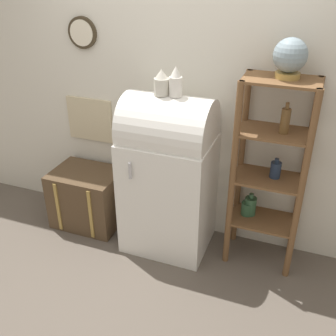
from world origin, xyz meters
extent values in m
plane|color=#60564C|center=(0.00, 0.00, 0.00)|extent=(12.00, 12.00, 0.00)
cube|color=silver|center=(0.00, 0.58, 1.35)|extent=(7.00, 0.05, 2.70)
cylinder|color=#382D1E|center=(-0.88, 0.54, 1.74)|extent=(0.26, 0.03, 0.26)
cylinder|color=beige|center=(-0.88, 0.52, 1.74)|extent=(0.21, 0.01, 0.21)
cube|color=#C6B793|center=(-0.89, 0.54, 0.96)|extent=(0.46, 0.02, 0.41)
cube|color=white|center=(0.00, 0.26, 0.51)|extent=(0.72, 0.59, 1.02)
cylinder|color=white|center=(0.00, 0.26, 1.11)|extent=(0.70, 0.56, 0.56)
cylinder|color=#B7B7BC|center=(-0.20, -0.06, 0.86)|extent=(0.02, 0.02, 0.14)
cube|color=brown|center=(-0.83, 0.27, 0.27)|extent=(0.63, 0.47, 0.55)
cube|color=#AD8942|center=(-1.00, 0.03, 0.27)|extent=(0.03, 0.01, 0.49)
cube|color=#AD8942|center=(-0.66, 0.03, 0.27)|extent=(0.03, 0.01, 0.49)
cylinder|color=brown|center=(0.55, 0.19, 0.78)|extent=(0.05, 0.05, 1.57)
cylinder|color=brown|center=(1.05, 0.19, 0.78)|extent=(0.05, 0.05, 1.57)
cylinder|color=brown|center=(0.55, 0.51, 0.78)|extent=(0.05, 0.05, 1.57)
cylinder|color=brown|center=(1.05, 0.51, 0.78)|extent=(0.05, 0.05, 1.57)
cube|color=brown|center=(0.80, 0.35, 0.38)|extent=(0.53, 0.34, 0.02)
cube|color=brown|center=(0.80, 0.35, 0.77)|extent=(0.53, 0.34, 0.02)
cube|color=brown|center=(0.80, 0.35, 1.17)|extent=(0.53, 0.34, 0.02)
cube|color=brown|center=(0.80, 0.35, 1.56)|extent=(0.53, 0.34, 0.02)
cylinder|color=#23334C|center=(0.84, 0.37, 0.85)|extent=(0.08, 0.08, 0.13)
cylinder|color=#23334C|center=(0.84, 0.37, 0.93)|extent=(0.03, 0.03, 0.03)
cylinder|color=#335B3D|center=(0.66, 0.37, 0.45)|extent=(0.10, 0.10, 0.11)
cylinder|color=#335B3D|center=(0.66, 0.37, 0.52)|extent=(0.04, 0.04, 0.03)
cylinder|color=#335B3D|center=(0.68, 0.38, 0.47)|extent=(0.10, 0.10, 0.16)
cylinder|color=#335B3D|center=(0.68, 0.38, 0.57)|extent=(0.04, 0.04, 0.04)
cylinder|color=brown|center=(0.86, 0.34, 1.27)|extent=(0.07, 0.07, 0.18)
cylinder|color=brown|center=(0.86, 0.34, 1.38)|extent=(0.03, 0.03, 0.05)
cylinder|color=#AD8942|center=(0.83, 0.37, 1.59)|extent=(0.17, 0.17, 0.04)
sphere|color=#7F939E|center=(0.83, 0.37, 1.72)|extent=(0.23, 0.23, 0.23)
cylinder|color=beige|center=(-0.05, 0.25, 1.45)|extent=(0.12, 0.12, 0.13)
cone|color=beige|center=(-0.05, 0.25, 1.54)|extent=(0.10, 0.10, 0.07)
cylinder|color=white|center=(0.06, 0.26, 1.46)|extent=(0.10, 0.10, 0.15)
cone|color=white|center=(0.06, 0.26, 1.57)|extent=(0.08, 0.08, 0.08)
camera|label=1|loc=(1.01, -2.41, 2.31)|focal=42.00mm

